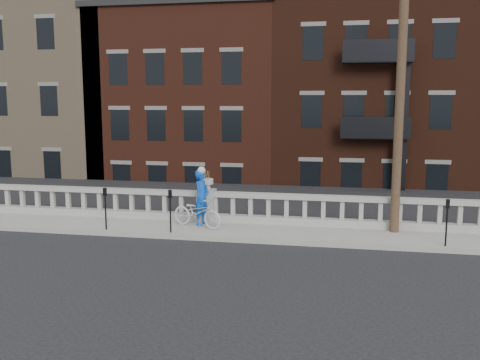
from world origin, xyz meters
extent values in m
plane|color=black|center=(0.00, 0.00, 0.00)|extent=(120.00, 120.00, 0.00)
cube|color=gray|center=(0.00, 3.00, 0.07)|extent=(32.00, 2.20, 0.15)
cube|color=gray|center=(0.00, 3.95, 0.28)|extent=(28.00, 0.34, 0.25)
cube|color=gray|center=(0.00, 3.95, 1.10)|extent=(28.00, 0.34, 0.16)
cube|color=gray|center=(0.00, 3.95, 0.70)|extent=(0.55, 0.55, 1.10)
cylinder|color=gray|center=(0.00, 3.95, 1.35)|extent=(0.24, 0.24, 0.20)
cylinder|color=gray|center=(0.00, 3.95, 1.53)|extent=(0.44, 0.44, 0.18)
cube|color=#605E59|center=(0.00, 4.30, -2.42)|extent=(36.00, 0.50, 5.15)
cube|color=black|center=(0.00, 25.95, -5.25)|extent=(80.00, 44.00, 0.50)
cube|color=#595651|center=(-2.00, 8.45, -3.00)|extent=(16.00, 7.00, 4.00)
cube|color=#9A8263|center=(-17.00, 20.95, 5.00)|extent=(18.00, 16.00, 20.00)
cube|color=#4D2116|center=(-4.00, 19.95, 2.00)|extent=(10.00, 14.00, 14.00)
cube|color=black|center=(-4.00, 19.95, 9.15)|extent=(10.30, 14.30, 0.30)
cube|color=#39190F|center=(6.00, 19.95, 2.75)|extent=(10.00, 14.00, 15.50)
cylinder|color=#422D1E|center=(6.20, 3.60, 5.15)|extent=(0.28, 0.28, 10.00)
cylinder|color=black|center=(-2.90, 2.15, 0.70)|extent=(0.05, 0.05, 1.10)
cube|color=black|center=(-2.90, 2.15, 1.38)|extent=(0.10, 0.08, 0.26)
cube|color=black|center=(-2.90, 2.10, 1.42)|extent=(0.06, 0.01, 0.08)
cylinder|color=black|center=(-0.72, 2.15, 0.70)|extent=(0.05, 0.05, 1.10)
cube|color=black|center=(-0.72, 2.15, 1.38)|extent=(0.10, 0.08, 0.26)
cube|color=black|center=(-0.72, 2.10, 1.42)|extent=(0.06, 0.01, 0.08)
cylinder|color=black|center=(7.49, 2.15, 0.70)|extent=(0.05, 0.05, 1.10)
cube|color=black|center=(7.49, 2.15, 1.38)|extent=(0.10, 0.08, 0.26)
cube|color=black|center=(7.49, 2.10, 1.42)|extent=(0.06, 0.01, 0.08)
imported|color=silver|center=(-0.10, 3.03, 0.64)|extent=(1.99, 1.32, 0.99)
imported|color=blue|center=(-0.03, 3.38, 1.07)|extent=(0.59, 0.76, 1.85)
camera|label=1|loc=(4.50, -13.53, 4.32)|focal=40.00mm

